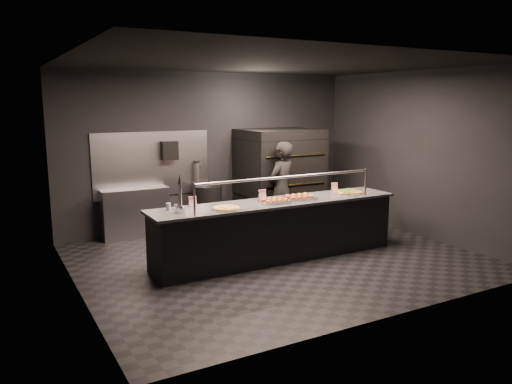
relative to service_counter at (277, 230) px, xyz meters
The scene contains 15 objects.
room 1.03m from the service_counter, 115.57° to the left, with size 6.04×6.00×3.00m.
service_counter is the anchor object (origin of this frame).
pizza_oven 2.30m from the service_counter, 57.73° to the left, with size 1.50×1.23×1.91m.
prep_shelf 2.82m from the service_counter, 124.59° to the left, with size 1.20×0.35×0.90m, color #99999E.
towel_dispenser 2.78m from the service_counter, 110.63° to the left, with size 0.30×0.20×0.35m, color black.
fire_extinguisher 2.50m from the service_counter, 98.30° to the left, with size 0.14×0.14×0.51m.
beer_tap 1.71m from the service_counter, behind, with size 0.14×0.20×0.54m.
round_pizza 1.07m from the service_counter, behind, with size 0.45×0.45×0.03m.
slider_tray_a 0.50m from the service_counter, 143.70° to the right, with size 0.51×0.43×0.07m.
slider_tray_b 0.62m from the service_counter, ahead, with size 0.56×0.46×0.08m.
square_pizza 1.48m from the service_counter, ahead, with size 0.52×0.52×0.05m.
condiment_jar 1.75m from the service_counter, behind, with size 0.16×0.06×0.11m.
tent_cards 0.60m from the service_counter, 95.77° to the left, with size 2.74×0.04×0.15m.
trash_bin 2.17m from the service_counter, 96.12° to the left, with size 0.52×0.52×0.87m, color black.
worker 1.40m from the service_counter, 55.66° to the left, with size 0.63×0.42×1.74m, color black.
Camera 1 is at (-3.97, -6.47, 2.44)m, focal length 35.00 mm.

